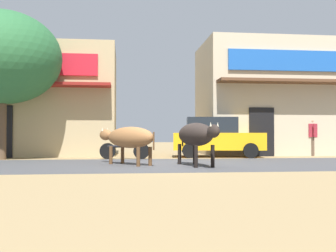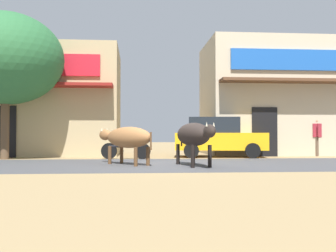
{
  "view_description": "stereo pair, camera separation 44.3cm",
  "coord_description": "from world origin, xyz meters",
  "px_view_note": "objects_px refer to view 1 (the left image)",
  "views": [
    {
      "loc": [
        -1.46,
        -12.39,
        0.9
      ],
      "look_at": [
        0.13,
        1.5,
        1.23
      ],
      "focal_mm": 42.92,
      "sensor_mm": 36.0,
      "label": 1
    },
    {
      "loc": [
        -1.02,
        -12.43,
        0.9
      ],
      "look_at": [
        0.13,
        1.5,
        1.23
      ],
      "focal_mm": 42.92,
      "sensor_mm": 36.0,
      "label": 2
    }
  ],
  "objects_px": {
    "cow_near_brown": "(128,138)",
    "cow_far_dark": "(196,135)",
    "roadside_tree": "(3,58)",
    "parked_hatchback_car": "(216,137)",
    "parked_motorcycle": "(125,147)",
    "pedestrian_by_shop": "(312,134)"
  },
  "relations": [
    {
      "from": "parked_motorcycle",
      "to": "roadside_tree",
      "type": "bearing_deg",
      "value": 177.05
    },
    {
      "from": "roadside_tree",
      "to": "pedestrian_by_shop",
      "type": "bearing_deg",
      "value": 5.64
    },
    {
      "from": "roadside_tree",
      "to": "cow_far_dark",
      "type": "bearing_deg",
      "value": -30.27
    },
    {
      "from": "parked_hatchback_car",
      "to": "parked_motorcycle",
      "type": "bearing_deg",
      "value": -164.17
    },
    {
      "from": "parked_motorcycle",
      "to": "pedestrian_by_shop",
      "type": "height_order",
      "value": "pedestrian_by_shop"
    },
    {
      "from": "parked_hatchback_car",
      "to": "pedestrian_by_shop",
      "type": "height_order",
      "value": "parked_hatchback_car"
    },
    {
      "from": "parked_hatchback_car",
      "to": "parked_motorcycle",
      "type": "relative_size",
      "value": 2.06
    },
    {
      "from": "parked_motorcycle",
      "to": "cow_far_dark",
      "type": "relative_size",
      "value": 0.69
    },
    {
      "from": "roadside_tree",
      "to": "cow_near_brown",
      "type": "bearing_deg",
      "value": -34.43
    },
    {
      "from": "parked_hatchback_car",
      "to": "parked_motorcycle",
      "type": "xyz_separation_m",
      "value": [
        -3.76,
        -1.06,
        -0.37
      ]
    },
    {
      "from": "cow_near_brown",
      "to": "cow_far_dark",
      "type": "xyz_separation_m",
      "value": [
        1.97,
        -0.68,
        0.09
      ]
    },
    {
      "from": "parked_motorcycle",
      "to": "pedestrian_by_shop",
      "type": "bearing_deg",
      "value": 10.37
    },
    {
      "from": "roadside_tree",
      "to": "cow_near_brown",
      "type": "relative_size",
      "value": 2.36
    },
    {
      "from": "parked_hatchback_car",
      "to": "pedestrian_by_shop",
      "type": "relative_size",
      "value": 2.38
    },
    {
      "from": "roadside_tree",
      "to": "parked_hatchback_car",
      "type": "xyz_separation_m",
      "value": [
        8.32,
        0.83,
        -2.96
      ]
    },
    {
      "from": "parked_hatchback_car",
      "to": "roadside_tree",
      "type": "bearing_deg",
      "value": -174.31
    },
    {
      "from": "parked_motorcycle",
      "to": "cow_far_dark",
      "type": "bearing_deg",
      "value": -60.54
    },
    {
      "from": "pedestrian_by_shop",
      "to": "roadside_tree",
      "type": "bearing_deg",
      "value": -174.36
    },
    {
      "from": "roadside_tree",
      "to": "parked_hatchback_car",
      "type": "relative_size",
      "value": 1.43
    },
    {
      "from": "cow_near_brown",
      "to": "parked_motorcycle",
      "type": "bearing_deg",
      "value": 91.45
    },
    {
      "from": "parked_hatchback_car",
      "to": "cow_near_brown",
      "type": "xyz_separation_m",
      "value": [
        -3.68,
        -4.01,
        -0.01
      ]
    },
    {
      "from": "roadside_tree",
      "to": "parked_motorcycle",
      "type": "height_order",
      "value": "roadside_tree"
    }
  ]
}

